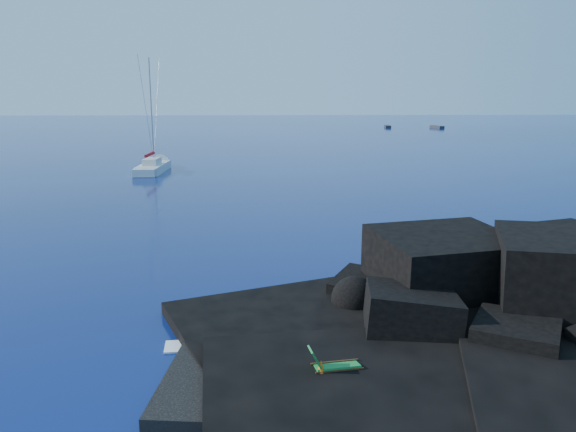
% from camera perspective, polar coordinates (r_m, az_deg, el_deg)
% --- Properties ---
extents(ground, '(400.00, 400.00, 0.00)m').
position_cam_1_polar(ground, '(17.11, -13.19, -16.83)').
color(ground, black).
rests_on(ground, ground).
extents(headland, '(24.00, 24.00, 3.60)m').
position_cam_1_polar(headland, '(21.82, 25.27, -11.10)').
color(headland, black).
rests_on(headland, ground).
extents(beach, '(9.08, 6.86, 0.70)m').
position_cam_1_polar(beach, '(17.30, 2.55, -16.14)').
color(beach, black).
rests_on(beach, ground).
extents(surf_foam, '(10.00, 8.00, 0.06)m').
position_cam_1_polar(surf_foam, '(21.39, 2.91, -10.34)').
color(surf_foam, white).
rests_on(surf_foam, ground).
extents(sailboat, '(2.72, 11.47, 11.96)m').
position_cam_1_polar(sailboat, '(62.01, -13.51, 4.41)').
color(sailboat, silver).
rests_on(sailboat, ground).
extents(deck_chair, '(1.54, 0.87, 1.00)m').
position_cam_1_polar(deck_chair, '(16.49, 5.03, -14.35)').
color(deck_chair, '#1B7C33').
rests_on(deck_chair, beach).
extents(towel, '(1.93, 1.42, 0.05)m').
position_cam_1_polar(towel, '(17.25, -0.22, -14.81)').
color(towel, white).
rests_on(towel, beach).
extents(sunbather, '(1.70, 1.01, 0.23)m').
position_cam_1_polar(sunbather, '(17.19, -0.22, -14.40)').
color(sunbather, tan).
rests_on(sunbather, towel).
extents(marker_cone, '(0.54, 0.54, 0.63)m').
position_cam_1_polar(marker_cone, '(16.29, 3.36, -15.42)').
color(marker_cone, orange).
rests_on(marker_cone, beach).
extents(distant_boat_a, '(1.58, 4.09, 0.53)m').
position_cam_1_polar(distant_boat_a, '(139.82, 10.08, 8.84)').
color(distant_boat_a, black).
rests_on(distant_boat_a, ground).
extents(distant_boat_b, '(2.52, 4.50, 0.57)m').
position_cam_1_polar(distant_boat_b, '(140.25, 14.89, 8.62)').
color(distant_boat_b, '#2A2A2F').
rests_on(distant_boat_b, ground).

